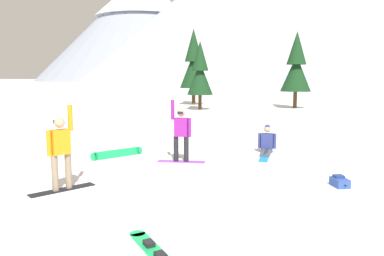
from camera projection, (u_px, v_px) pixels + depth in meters
ground_plane at (195, 209)px, 7.58m from camera, size 800.00×800.00×0.00m
snowboarder_foreground at (61, 151)px, 8.71m from camera, size 1.09×1.42×1.98m
snowboarder_midground at (181, 133)px, 11.65m from camera, size 1.50×0.44×1.92m
snowboarder_background at (267, 144)px, 13.06m from camera, size 0.63×1.79×0.98m
loose_snowboard_near_left at (117, 153)px, 12.49m from camera, size 1.22×1.58×0.25m
loose_snowboard_far_spare at (155, 251)px, 5.69m from camera, size 1.38×1.49×0.09m
backpack_blue at (340, 182)px, 9.11m from camera, size 0.47×0.55×0.27m
pine_tree_leaning at (200, 72)px, 30.24m from camera, size 2.08×2.08×5.48m
pine_tree_broad at (296, 66)px, 31.67m from camera, size 2.54×2.54×6.42m
pine_tree_young at (194, 63)px, 35.94m from camera, size 2.61×2.61×7.16m
peak_north_spur at (142, 26)px, 247.78m from camera, size 135.16×135.16×67.82m
peak_central_summit at (248, 8)px, 208.11m from camera, size 184.26×184.26×77.27m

